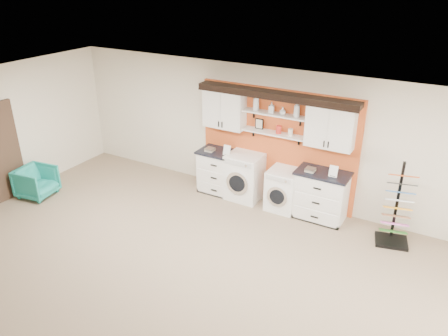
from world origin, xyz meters
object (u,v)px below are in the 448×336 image
Objects in this scene: base_cabinet_left at (221,172)px; dryer at (284,189)px; base_cabinet_right at (321,195)px; armchair at (37,182)px; washer at (245,177)px; sample_rack at (395,218)px.

base_cabinet_left reaches higher than dryer.
base_cabinet_right reaches higher than armchair.
base_cabinet_right is 1.68m from washer.
washer is at bearing -70.02° from armchair.
sample_rack is at bearing -82.93° from armchair.
dryer is (1.48, -0.00, -0.05)m from base_cabinet_left.
base_cabinet_right reaches higher than dryer.
base_cabinet_left is 3.69m from sample_rack.
dryer is at bearing -74.67° from armchair.
sample_rack is (3.68, -0.18, 0.02)m from base_cabinet_left.
base_cabinet_left is at bearing 179.87° from dryer.
washer reaches higher than base_cabinet_right.
dryer is (-0.78, -0.00, -0.07)m from base_cabinet_right.
dryer is 1.18× the size of armchair.
washer is 0.65× the size of sample_rack.
base_cabinet_left is at bearing -66.00° from armchair.
washer is at bearing -0.33° from base_cabinet_left.
sample_rack is 7.32m from armchair.
base_cabinet_right reaches higher than base_cabinet_left.
washer reaches higher than armchair.
sample_rack reaches higher than base_cabinet_right.
base_cabinet_left is 4.00m from armchair.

